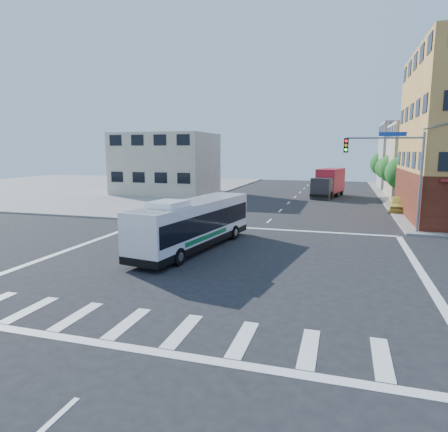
% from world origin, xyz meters
% --- Properties ---
extents(ground, '(120.00, 120.00, 0.00)m').
position_xyz_m(ground, '(0.00, 0.00, 0.00)').
color(ground, black).
rests_on(ground, ground).
extents(sidewalk_nw, '(50.00, 50.00, 0.15)m').
position_xyz_m(sidewalk_nw, '(-35.00, 35.00, 0.07)').
color(sidewalk_nw, gray).
rests_on(sidewalk_nw, ground).
extents(building_east_near, '(12.06, 10.06, 9.00)m').
position_xyz_m(building_east_near, '(16.98, 33.98, 4.51)').
color(building_east_near, '#BBB18F').
rests_on(building_east_near, ground).
extents(building_east_far, '(12.06, 10.06, 10.00)m').
position_xyz_m(building_east_far, '(16.98, 47.98, 5.01)').
color(building_east_far, '#9C9C97').
rests_on(building_east_far, ground).
extents(building_west, '(12.06, 10.06, 8.00)m').
position_xyz_m(building_west, '(-17.02, 29.98, 4.01)').
color(building_west, beige).
rests_on(building_west, ground).
extents(signal_mast_ne, '(7.91, 1.13, 8.07)m').
position_xyz_m(signal_mast_ne, '(9.08, 10.62, 4.98)').
color(signal_mast_ne, slate).
rests_on(signal_mast_ne, ground).
extents(street_tree_a, '(3.60, 3.60, 5.53)m').
position_xyz_m(street_tree_a, '(11.90, 27.92, 3.59)').
color(street_tree_a, '#3A2315').
rests_on(street_tree_a, ground).
extents(street_tree_b, '(3.80, 3.80, 5.79)m').
position_xyz_m(street_tree_b, '(11.90, 35.92, 3.75)').
color(street_tree_b, '#3A2315').
rests_on(street_tree_b, ground).
extents(street_tree_c, '(3.40, 3.40, 5.29)m').
position_xyz_m(street_tree_c, '(11.90, 43.92, 3.46)').
color(street_tree_c, '#3A2315').
rests_on(street_tree_c, ground).
extents(street_tree_d, '(4.00, 4.00, 6.03)m').
position_xyz_m(street_tree_d, '(11.90, 51.92, 3.88)').
color(street_tree_d, '#3A2315').
rests_on(street_tree_d, ground).
extents(transit_bus, '(3.91, 10.84, 3.14)m').
position_xyz_m(transit_bus, '(-2.55, 2.33, 1.54)').
color(transit_bus, black).
rests_on(transit_bus, ground).
extents(box_truck, '(3.94, 8.07, 3.50)m').
position_xyz_m(box_truck, '(3.94, 32.34, 1.70)').
color(box_truck, '#252529').
rests_on(box_truck, ground).
extents(parked_car, '(2.27, 4.65, 1.53)m').
position_xyz_m(parked_car, '(10.84, 21.32, 0.76)').
color(parked_car, '#E4D158').
rests_on(parked_car, ground).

